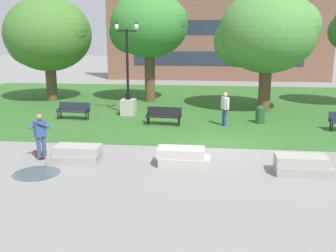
% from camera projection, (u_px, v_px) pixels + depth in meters
% --- Properties ---
extents(ground_plane, '(140.00, 140.00, 0.00)m').
position_uv_depth(ground_plane, '(220.00, 148.00, 16.06)').
color(ground_plane, gray).
extents(grass_lawn, '(40.00, 20.00, 0.02)m').
position_uv_depth(grass_lawn, '(218.00, 105.00, 25.73)').
color(grass_lawn, '#336628').
rests_on(grass_lawn, ground).
extents(concrete_block_center, '(1.84, 0.90, 0.64)m').
position_uv_depth(concrete_block_center, '(76.00, 154.00, 14.19)').
color(concrete_block_center, '#9E9991').
rests_on(concrete_block_center, ground).
extents(concrete_block_left, '(1.87, 0.90, 0.64)m').
position_uv_depth(concrete_block_left, '(183.00, 157.00, 13.88)').
color(concrete_block_left, '#B2ADA3').
rests_on(concrete_block_left, ground).
extents(concrete_block_right, '(1.81, 0.90, 0.64)m').
position_uv_depth(concrete_block_right, '(302.00, 165.00, 13.01)').
color(concrete_block_right, '#9E9991').
rests_on(concrete_block_right, ground).
extents(person_skateboarder, '(0.80, 0.56, 1.71)m').
position_uv_depth(person_skateboarder, '(40.00, 134.00, 14.43)').
color(person_skateboarder, '#384C7A').
rests_on(person_skateboarder, ground).
extents(skateboard, '(0.77, 0.94, 0.14)m').
position_uv_depth(skateboard, '(39.00, 155.00, 14.90)').
color(skateboard, maroon).
rests_on(skateboard, ground).
extents(puddle, '(1.57, 1.57, 0.01)m').
position_uv_depth(puddle, '(37.00, 173.00, 13.14)').
color(puddle, '#47515B').
rests_on(puddle, ground).
extents(park_bench_near_left, '(1.84, 0.68, 0.90)m').
position_uv_depth(park_bench_near_left, '(164.00, 115.00, 20.00)').
color(park_bench_near_left, black).
rests_on(park_bench_near_left, grass_lawn).
extents(park_bench_near_right, '(1.84, 0.67, 0.90)m').
position_uv_depth(park_bench_near_right, '(74.00, 110.00, 21.38)').
color(park_bench_near_right, '#1E232D').
rests_on(park_bench_near_right, grass_lawn).
extents(lamp_post_right, '(1.32, 0.80, 5.20)m').
position_uv_depth(lamp_post_right, '(128.00, 97.00, 22.38)').
color(lamp_post_right, '#ADA89E').
rests_on(lamp_post_right, grass_lawn).
extents(tree_far_left, '(5.39, 5.13, 7.34)m').
position_uv_depth(tree_far_left, '(148.00, 26.00, 26.02)').
color(tree_far_left, brown).
rests_on(tree_far_left, grass_lawn).
extents(tree_near_right, '(5.97, 5.68, 7.10)m').
position_uv_depth(tree_near_right, '(266.00, 33.00, 22.83)').
color(tree_near_right, brown).
rests_on(tree_near_right, grass_lawn).
extents(tree_near_left, '(6.13, 5.84, 7.01)m').
position_uv_depth(tree_near_left, '(47.00, 35.00, 26.66)').
color(tree_near_left, brown).
rests_on(tree_near_left, grass_lawn).
extents(trash_bin, '(0.49, 0.49, 0.96)m').
position_uv_depth(trash_bin, '(260.00, 114.00, 20.42)').
color(trash_bin, '#234C28').
rests_on(trash_bin, grass_lawn).
extents(person_bystander_near_lawn, '(0.43, 0.73, 1.71)m').
position_uv_depth(person_bystander_near_lawn, '(225.00, 107.00, 19.68)').
color(person_bystander_near_lawn, '#384C7A').
rests_on(person_bystander_near_lawn, grass_lawn).
extents(building_facade_distant, '(22.25, 1.03, 10.43)m').
position_uv_depth(building_facade_distant, '(218.00, 27.00, 38.58)').
color(building_facade_distant, brown).
rests_on(building_facade_distant, ground).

